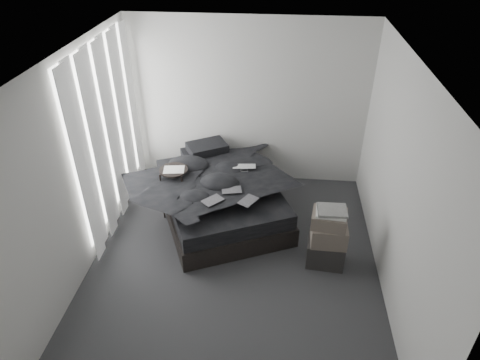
# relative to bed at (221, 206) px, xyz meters

# --- Properties ---
(floor) EXTENTS (3.60, 4.20, 0.01)m
(floor) POSITION_rel_bed_xyz_m (0.31, -1.02, -0.14)
(floor) COLOR #313133
(floor) RESTS_ON ground
(ceiling) EXTENTS (3.60, 4.20, 0.01)m
(ceiling) POSITION_rel_bed_xyz_m (0.31, -1.02, 2.46)
(ceiling) COLOR white
(ceiling) RESTS_ON ground
(wall_back) EXTENTS (3.60, 0.01, 2.60)m
(wall_back) POSITION_rel_bed_xyz_m (0.31, 1.08, 1.16)
(wall_back) COLOR beige
(wall_back) RESTS_ON ground
(wall_front) EXTENTS (3.60, 0.01, 2.60)m
(wall_front) POSITION_rel_bed_xyz_m (0.31, -3.12, 1.16)
(wall_front) COLOR beige
(wall_front) RESTS_ON ground
(wall_left) EXTENTS (0.01, 4.20, 2.60)m
(wall_left) POSITION_rel_bed_xyz_m (-1.49, -1.02, 1.16)
(wall_left) COLOR beige
(wall_left) RESTS_ON ground
(wall_right) EXTENTS (0.01, 4.20, 2.60)m
(wall_right) POSITION_rel_bed_xyz_m (2.11, -1.02, 1.16)
(wall_right) COLOR beige
(wall_right) RESTS_ON ground
(window_left) EXTENTS (0.02, 2.00, 2.30)m
(window_left) POSITION_rel_bed_xyz_m (-1.47, -0.12, 1.21)
(window_left) COLOR white
(window_left) RESTS_ON wall_left
(curtain_left) EXTENTS (0.06, 2.12, 2.48)m
(curtain_left) POSITION_rel_bed_xyz_m (-1.42, -0.12, 1.14)
(curtain_left) COLOR white
(curtain_left) RESTS_ON wall_left
(bed) EXTENTS (2.25, 2.51, 0.28)m
(bed) POSITION_rel_bed_xyz_m (0.00, 0.00, 0.00)
(bed) COLOR black
(bed) RESTS_ON floor
(mattress) EXTENTS (2.17, 2.43, 0.22)m
(mattress) POSITION_rel_bed_xyz_m (0.00, 0.00, 0.25)
(mattress) COLOR black
(mattress) RESTS_ON bed
(duvet) EXTENTS (2.10, 2.22, 0.24)m
(duvet) POSITION_rel_bed_xyz_m (0.02, -0.05, 0.48)
(duvet) COLOR black
(duvet) RESTS_ON mattress
(pillow_lower) EXTENTS (0.73, 0.63, 0.14)m
(pillow_lower) POSITION_rel_bed_xyz_m (-0.37, 0.71, 0.43)
(pillow_lower) COLOR black
(pillow_lower) RESTS_ON mattress
(pillow_upper) EXTENTS (0.70, 0.63, 0.13)m
(pillow_upper) POSITION_rel_bed_xyz_m (-0.30, 0.72, 0.56)
(pillow_upper) COLOR black
(pillow_upper) RESTS_ON pillow_lower
(laptop) EXTENTS (0.35, 0.24, 0.03)m
(laptop) POSITION_rel_bed_xyz_m (0.33, 0.20, 0.61)
(laptop) COLOR silver
(laptop) RESTS_ON duvet
(comic_a) EXTENTS (0.30, 0.30, 0.01)m
(comic_a) POSITION_rel_bed_xyz_m (-0.01, -0.60, 0.60)
(comic_a) COLOR black
(comic_a) RESTS_ON duvet
(comic_b) EXTENTS (0.29, 0.22, 0.01)m
(comic_b) POSITION_rel_bed_xyz_m (0.21, -0.34, 0.61)
(comic_b) COLOR black
(comic_b) RESTS_ON duvet
(comic_c) EXTENTS (0.28, 0.31, 0.01)m
(comic_c) POSITION_rel_bed_xyz_m (0.45, -0.57, 0.61)
(comic_c) COLOR black
(comic_c) RESTS_ON duvet
(side_stand) EXTENTS (0.41, 0.41, 0.74)m
(side_stand) POSITION_rel_bed_xyz_m (-0.65, -0.03, 0.23)
(side_stand) COLOR black
(side_stand) RESTS_ON floor
(papers) EXTENTS (0.31, 0.25, 0.01)m
(papers) POSITION_rel_bed_xyz_m (-0.64, -0.04, 0.60)
(papers) COLOR white
(papers) RESTS_ON side_stand
(floor_books) EXTENTS (0.19, 0.23, 0.14)m
(floor_books) POSITION_rel_bed_xyz_m (-0.96, 0.28, -0.07)
(floor_books) COLOR black
(floor_books) RESTS_ON floor
(box_lower) EXTENTS (0.49, 0.40, 0.34)m
(box_lower) POSITION_rel_bed_xyz_m (1.45, -0.88, 0.03)
(box_lower) COLOR black
(box_lower) RESTS_ON floor
(box_mid) EXTENTS (0.43, 0.35, 0.26)m
(box_mid) POSITION_rel_bed_xyz_m (1.46, -0.89, 0.33)
(box_mid) COLOR #5C5249
(box_mid) RESTS_ON box_lower
(box_upper) EXTENTS (0.45, 0.38, 0.18)m
(box_upper) POSITION_rel_bed_xyz_m (1.44, -0.88, 0.55)
(box_upper) COLOR #5C5249
(box_upper) RESTS_ON box_mid
(art_book_white) EXTENTS (0.37, 0.31, 0.03)m
(art_book_white) POSITION_rel_bed_xyz_m (1.45, -0.88, 0.66)
(art_book_white) COLOR silver
(art_book_white) RESTS_ON box_upper
(art_book_snake) EXTENTS (0.34, 0.28, 0.03)m
(art_book_snake) POSITION_rel_bed_xyz_m (1.46, -0.89, 0.69)
(art_book_snake) COLOR silver
(art_book_snake) RESTS_ON art_book_white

